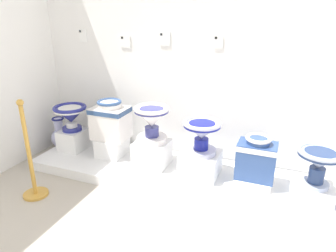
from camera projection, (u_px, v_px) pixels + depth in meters
wall_back at (193, 19)px, 3.22m from camera, size 3.92×0.06×3.26m
display_platform at (175, 174)px, 3.35m from camera, size 3.23×0.87×0.11m
plinth_block_pale_glazed at (73, 139)px, 3.79m from camera, size 0.28×0.31×0.25m
antique_toilet_pale_glazed at (70, 114)px, 3.67m from camera, size 0.39×0.39×0.31m
plinth_block_central_ornate at (112, 146)px, 3.64m from camera, size 0.29×0.35×0.21m
antique_toilet_central_ornate at (110, 119)px, 3.52m from camera, size 0.41×0.31×0.45m
plinth_block_tall_cobalt at (152, 153)px, 3.40m from camera, size 0.36×0.34×0.27m
antique_toilet_tall_cobalt at (152, 120)px, 3.26m from camera, size 0.38×0.38×0.39m
plinth_block_slender_white at (200, 164)px, 3.20m from camera, size 0.38×0.39×0.24m
antique_toilet_slender_white at (202, 132)px, 3.07m from camera, size 0.38×0.38×0.35m
plinth_block_rightmost at (254, 180)px, 3.05m from camera, size 0.33×0.29×0.07m
antique_toilet_rightmost at (256, 157)px, 2.96m from camera, size 0.37×0.26×0.43m
plinth_block_broad_patterned at (313, 191)px, 2.83m from camera, size 0.33×0.35×0.11m
antique_toilet_broad_patterned at (319, 160)px, 2.72m from camera, size 0.39×0.39×0.36m
info_placard_first at (83, 35)px, 3.73m from camera, size 0.11×0.01×0.16m
info_placard_second at (125, 41)px, 3.55m from camera, size 0.12×0.01×0.14m
info_placard_third at (165, 39)px, 3.36m from camera, size 0.13×0.01×0.15m
info_placard_fourth at (219, 42)px, 3.16m from camera, size 0.09×0.01×0.13m
decorative_vase_spare at (60, 136)px, 4.02m from camera, size 0.23×0.23×0.43m
stanchion_post_near_left at (31, 167)px, 2.96m from camera, size 0.24×0.24×0.99m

